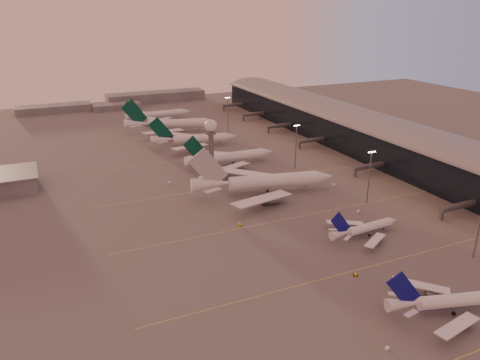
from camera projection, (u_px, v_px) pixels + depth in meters
name	position (u px, v px, depth m)	size (l,w,h in m)	color
ground	(337.00, 296.00, 143.20)	(700.00, 700.00, 0.00)	#5C5A5A
taxiway_markings	(319.00, 211.00, 202.61)	(180.00, 185.25, 0.02)	#D1CA49
terminal	(381.00, 138.00, 275.18)	(57.00, 362.00, 23.04)	black
radar_tower	(211.00, 136.00, 240.39)	(6.40, 6.40, 31.10)	#55585C
mast_a	(480.00, 222.00, 160.75)	(3.60, 0.56, 25.00)	#55585C
mast_b	(369.00, 174.00, 206.60)	(3.60, 0.56, 25.00)	#55585C
mast_c	(296.00, 144.00, 251.69)	(3.60, 0.56, 25.00)	#55585C
mast_d	(228.00, 112.00, 327.84)	(3.60, 0.56, 25.00)	#55585C
distant_horizon	(128.00, 101.00, 420.75)	(165.00, 37.50, 9.00)	slate
narrowbody_near	(448.00, 303.00, 134.71)	(37.77, 29.72, 15.11)	white
narrowbody_mid	(365.00, 230.00, 180.06)	(33.48, 26.67, 13.08)	white
widebody_white	(264.00, 185.00, 220.82)	(68.81, 54.60, 24.48)	white
greentail_a	(231.00, 159.00, 261.01)	(53.24, 43.01, 19.34)	white
greentail_b	(194.00, 141.00, 296.27)	(54.56, 43.65, 20.02)	white
greentail_c	(171.00, 126.00, 330.21)	(64.02, 51.01, 23.83)	white
greentail_d	(159.00, 116.00, 364.20)	(53.09, 42.78, 19.27)	white
gsv_truck_a	(388.00, 346.00, 120.74)	(5.05, 3.15, 1.92)	white
gsv_tug_mid	(356.00, 275.00, 153.89)	(3.53, 3.28, 0.87)	gold
gsv_truck_b	(359.00, 210.00, 200.78)	(6.07, 2.36, 2.44)	white
gsv_truck_c	(240.00, 223.00, 189.10)	(6.08, 5.01, 2.38)	gold
gsv_catering_b	(334.00, 182.00, 230.58)	(5.84, 3.88, 4.41)	white
gsv_tug_far	(264.00, 181.00, 236.44)	(4.13, 4.55, 1.12)	white
gsv_truck_d	(168.00, 181.00, 234.38)	(3.87, 5.78, 2.20)	white
gsv_tug_hangar	(251.00, 151.00, 285.04)	(3.44, 2.15, 0.96)	gold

